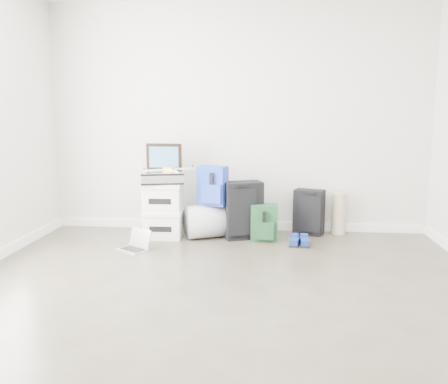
# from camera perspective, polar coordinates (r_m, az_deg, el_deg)

# --- Properties ---
(ground) EXTENTS (5.00, 5.00, 0.00)m
(ground) POSITION_cam_1_polar(r_m,az_deg,el_deg) (3.50, -0.97, -14.42)
(ground) COLOR #373228
(ground) RESTS_ON ground
(room_envelope) EXTENTS (4.52, 5.02, 2.71)m
(room_envelope) POSITION_cam_1_polar(r_m,az_deg,el_deg) (3.23, -1.03, 14.88)
(room_envelope) COLOR silver
(room_envelope) RESTS_ON ground
(boxes_stack) EXTENTS (0.45, 0.36, 0.63)m
(boxes_stack) POSITION_cam_1_polar(r_m,az_deg,el_deg) (5.46, -7.32, -2.20)
(boxes_stack) COLOR silver
(boxes_stack) RESTS_ON ground
(briefcase) EXTENTS (0.53, 0.43, 0.13)m
(briefcase) POSITION_cam_1_polar(r_m,az_deg,el_deg) (5.39, -7.40, 1.75)
(briefcase) COLOR #B2B2B7
(briefcase) RESTS_ON boxes_stack
(painting) EXTENTS (0.41, 0.05, 0.31)m
(painting) POSITION_cam_1_polar(r_m,az_deg,el_deg) (5.46, -7.23, 4.19)
(painting) COLOR black
(painting) RESTS_ON briefcase
(drone) EXTENTS (0.52, 0.52, 0.05)m
(drone) POSITION_cam_1_polar(r_m,az_deg,el_deg) (5.35, -6.63, 2.71)
(drone) COLOR yellow
(drone) RESTS_ON briefcase
(duffel_bag) EXTENTS (0.72, 0.60, 0.38)m
(duffel_bag) POSITION_cam_1_polar(r_m,az_deg,el_deg) (5.46, -1.33, -3.47)
(duffel_bag) COLOR #909498
(duffel_bag) RESTS_ON ground
(blue_backpack) EXTENTS (0.36, 0.30, 0.44)m
(blue_backpack) POSITION_cam_1_polar(r_m,az_deg,el_deg) (5.35, -1.38, 0.67)
(blue_backpack) COLOR #1A20A9
(blue_backpack) RESTS_ON duffel_bag
(large_suitcase) EXTENTS (0.48, 0.39, 0.65)m
(large_suitcase) POSITION_cam_1_polar(r_m,az_deg,el_deg) (5.38, 2.30, -2.20)
(large_suitcase) COLOR black
(large_suitcase) RESTS_ON ground
(green_backpack) EXTENTS (0.30, 0.22, 0.41)m
(green_backpack) POSITION_cam_1_polar(r_m,az_deg,el_deg) (5.32, 4.87, -3.77)
(green_backpack) COLOR black
(green_backpack) RESTS_ON ground
(carry_on) EXTENTS (0.38, 0.32, 0.53)m
(carry_on) POSITION_cam_1_polar(r_m,az_deg,el_deg) (5.65, 10.19, -2.40)
(carry_on) COLOR black
(carry_on) RESTS_ON ground
(shoes) EXTENTS (0.22, 0.25, 0.08)m
(shoes) POSITION_cam_1_polar(r_m,az_deg,el_deg) (5.22, 9.09, -5.92)
(shoes) COLOR black
(shoes) RESTS_ON ground
(rolled_rug) EXTENTS (0.16, 0.16, 0.49)m
(rolled_rug) POSITION_cam_1_polar(r_m,az_deg,el_deg) (5.75, 13.64, -2.52)
(rolled_rug) COLOR tan
(rolled_rug) RESTS_ON ground
(laptop) EXTENTS (0.37, 0.35, 0.21)m
(laptop) POSITION_cam_1_polar(r_m,az_deg,el_deg) (5.08, -10.57, -6.27)
(laptop) COLOR silver
(laptop) RESTS_ON ground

